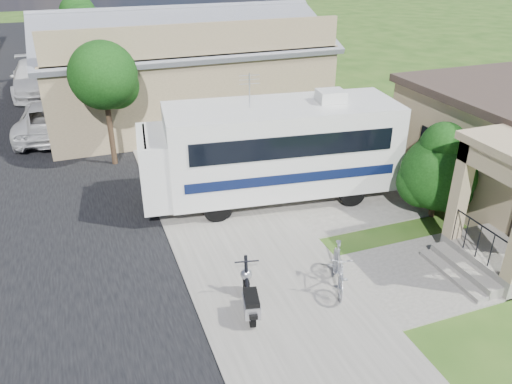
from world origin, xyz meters
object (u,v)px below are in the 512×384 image
object	(u,v)px
pickup_truck	(51,118)
garden_hose	(445,257)
van	(35,78)
shrub	(439,169)
scooter	(250,297)
motorhome	(272,148)
bicycle	(338,270)

from	to	relation	value
pickup_truck	garden_hose	bearing A→B (deg)	131.98
pickup_truck	van	world-z (taller)	van
pickup_truck	van	xyz separation A→B (m)	(-0.76, 7.32, 0.10)
shrub	garden_hose	world-z (taller)	shrub
scooter	pickup_truck	bearing A→B (deg)	118.80
motorhome	pickup_truck	distance (m)	11.20
motorhome	van	world-z (taller)	motorhome
pickup_truck	van	distance (m)	7.36
motorhome	van	xyz separation A→B (m)	(-7.45, 16.25, -0.91)
motorhome	shrub	bearing A→B (deg)	-26.03
scooter	van	size ratio (longest dim) A/B	0.27
shrub	garden_hose	xyz separation A→B (m)	(-1.24, -2.16, -1.44)
scooter	van	xyz separation A→B (m)	(-4.85, 21.39, 0.38)
motorhome	garden_hose	bearing A→B (deg)	-51.66
scooter	garden_hose	bearing A→B (deg)	14.92
shrub	garden_hose	size ratio (longest dim) A/B	7.11
shrub	van	world-z (taller)	shrub
scooter	pickup_truck	world-z (taller)	pickup_truck
shrub	scooter	world-z (taller)	shrub
motorhome	shrub	size ratio (longest dim) A/B	2.74
van	garden_hose	bearing A→B (deg)	-64.78
motorhome	garden_hose	distance (m)	5.99
bicycle	shrub	bearing A→B (deg)	48.99
bicycle	garden_hose	bearing A→B (deg)	23.99
garden_hose	motorhome	bearing A→B (deg)	121.34
scooter	garden_hose	xyz separation A→B (m)	(5.59, 0.23, -0.38)
motorhome	scooter	bearing A→B (deg)	-109.82
scooter	motorhome	bearing A→B (deg)	75.78
bicycle	garden_hose	world-z (taller)	bicycle
pickup_truck	van	size ratio (longest dim) A/B	0.92
bicycle	scooter	bearing A→B (deg)	-153.49
motorhome	shrub	xyz separation A→B (m)	(4.24, -2.75, -0.22)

